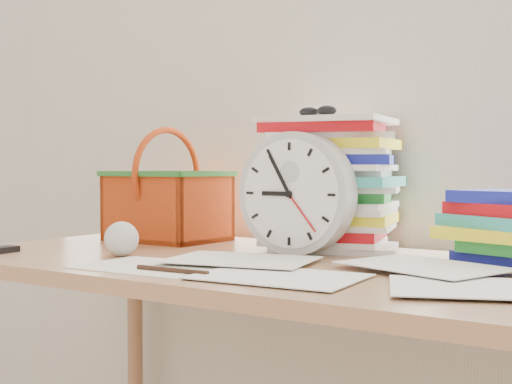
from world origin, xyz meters
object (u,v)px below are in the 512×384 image
Objects in this scene: paper_stack at (332,184)px; basket at (168,185)px; clock at (296,193)px; desk at (266,296)px.

basket is at bearing -172.26° from paper_stack.
paper_stack is 1.07× the size of basket.
clock is at bearing -96.69° from paper_stack.
basket is (-0.43, 0.07, 0.01)m from clock.
clock is at bearing 84.69° from desk.
paper_stack is at bearing 83.31° from clock.
clock is 0.93× the size of basket.
desk is 4.60× the size of paper_stack.
paper_stack is 0.13m from clock.
desk is 4.94× the size of basket.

